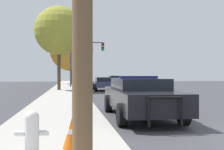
% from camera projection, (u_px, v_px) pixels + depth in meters
% --- Properties ---
extents(sidewalk_left, '(3.00, 110.00, 0.13)m').
position_uv_depth(sidewalk_left, '(53.00, 139.00, 6.31)').
color(sidewalk_left, '#ADA89E').
rests_on(sidewalk_left, ground_plane).
extents(police_car, '(2.17, 5.41, 1.47)m').
position_uv_depth(police_car, '(140.00, 96.00, 9.93)').
color(police_car, black).
rests_on(police_car, ground_plane).
extents(fire_hydrant, '(0.59, 0.26, 0.76)m').
position_uv_depth(fire_hydrant, '(32.00, 131.00, 4.94)').
color(fire_hydrant, white).
rests_on(fire_hydrant, sidewalk_left).
extents(traffic_light, '(3.86, 0.35, 5.17)m').
position_uv_depth(traffic_light, '(84.00, 54.00, 31.61)').
color(traffic_light, '#424247').
rests_on(traffic_light, sidewalk_left).
extents(car_background_midblock, '(1.92, 4.10, 1.26)m').
position_uv_depth(car_background_midblock, '(104.00, 83.00, 26.29)').
color(car_background_midblock, '#333856').
rests_on(car_background_midblock, ground_plane).
extents(car_background_distant, '(1.95, 4.01, 1.33)m').
position_uv_depth(car_background_distant, '(114.00, 80.00, 43.17)').
color(car_background_distant, navy).
rests_on(car_background_distant, ground_plane).
extents(tree_sidewalk_far, '(6.39, 6.39, 8.26)m').
position_uv_depth(tree_sidewalk_far, '(71.00, 49.00, 41.10)').
color(tree_sidewalk_far, brown).
rests_on(tree_sidewalk_far, sidewalk_left).
extents(tree_sidewalk_mid, '(4.40, 4.40, 7.55)m').
position_uv_depth(tree_sidewalk_mid, '(59.00, 31.00, 25.26)').
color(tree_sidewalk_mid, '#4C3823').
rests_on(tree_sidewalk_mid, sidewalk_left).
extents(traffic_cone, '(0.35, 0.35, 0.58)m').
position_uv_depth(traffic_cone, '(72.00, 133.00, 5.30)').
color(traffic_cone, orange).
rests_on(traffic_cone, sidewalk_left).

